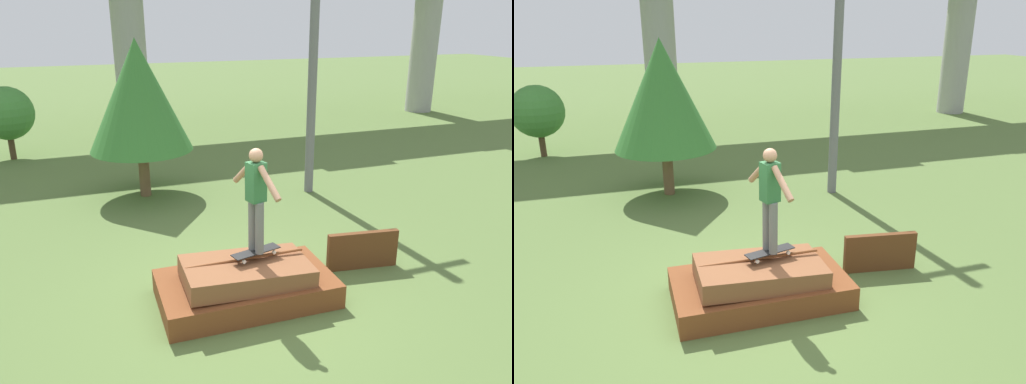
% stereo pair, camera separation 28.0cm
% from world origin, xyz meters
% --- Properties ---
extents(ground_plane, '(80.00, 80.00, 0.00)m').
position_xyz_m(ground_plane, '(0.00, 0.00, 0.00)').
color(ground_plane, '#567038').
extents(scrap_pile, '(2.49, 1.42, 0.68)m').
position_xyz_m(scrap_pile, '(-0.01, -0.03, 0.27)').
color(scrap_pile, brown).
rests_on(scrap_pile, ground_plane).
extents(scrap_plank_loose, '(1.18, 0.27, 0.62)m').
position_xyz_m(scrap_plank_loose, '(2.08, 0.27, 0.31)').
color(scrap_plank_loose, '#5B3319').
rests_on(scrap_plank_loose, ground_plane).
extents(skateboard, '(0.75, 0.37, 0.09)m').
position_xyz_m(skateboard, '(0.14, -0.03, 0.75)').
color(skateboard, black).
rests_on(skateboard, scrap_pile).
extents(skater, '(0.35, 1.06, 1.48)m').
position_xyz_m(skater, '(0.14, -0.03, 1.61)').
color(skater, slate).
rests_on(skater, skateboard).
extents(utility_pole, '(1.30, 0.20, 6.23)m').
position_xyz_m(utility_pole, '(2.94, 4.00, 3.24)').
color(utility_pole, slate).
rests_on(utility_pole, ground_plane).
extents(tree_behind_left, '(2.25, 2.25, 3.47)m').
position_xyz_m(tree_behind_left, '(-0.69, 5.02, 2.27)').
color(tree_behind_left, brown).
rests_on(tree_behind_left, ground_plane).
extents(tree_behind_right, '(1.49, 1.49, 2.07)m').
position_xyz_m(tree_behind_right, '(-3.80, 9.47, 1.32)').
color(tree_behind_right, '#4C3823').
rests_on(tree_behind_right, ground_plane).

